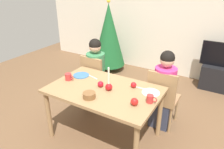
% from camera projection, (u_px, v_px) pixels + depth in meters
% --- Properties ---
extents(ground_plane, '(7.68, 7.68, 0.00)m').
position_uv_depth(ground_plane, '(105.00, 135.00, 2.98)').
color(ground_plane, brown).
extents(back_wall, '(6.40, 0.10, 2.60)m').
position_uv_depth(back_wall, '(169.00, 15.00, 4.47)').
color(back_wall, beige).
rests_on(back_wall, ground).
extents(dining_table, '(1.40, 0.90, 0.75)m').
position_uv_depth(dining_table, '(104.00, 94.00, 2.70)').
color(dining_table, '#99754C').
rests_on(dining_table, ground).
extents(chair_left, '(0.40, 0.40, 0.90)m').
position_uv_depth(chair_left, '(95.00, 78.00, 3.50)').
color(chair_left, '#99754C').
rests_on(chair_left, ground).
extents(chair_right, '(0.40, 0.40, 0.90)m').
position_uv_depth(chair_right, '(162.00, 96.00, 2.97)').
color(chair_right, '#99754C').
rests_on(chair_right, ground).
extents(person_left_child, '(0.30, 0.30, 1.17)m').
position_uv_depth(person_left_child, '(96.00, 74.00, 3.51)').
color(person_left_child, '#33384C').
rests_on(person_left_child, ground).
extents(person_right_child, '(0.30, 0.30, 1.17)m').
position_uv_depth(person_right_child, '(164.00, 91.00, 2.97)').
color(person_right_child, '#33384C').
rests_on(person_right_child, ground).
extents(tv_stand, '(0.64, 0.40, 0.48)m').
position_uv_depth(tv_stand, '(218.00, 78.00, 4.13)').
color(tv_stand, black).
rests_on(tv_stand, ground).
extents(tv, '(0.79, 0.05, 0.46)m').
position_uv_depth(tv, '(224.00, 55.00, 3.94)').
color(tv, black).
rests_on(tv, tv_stand).
extents(christmas_tree, '(0.75, 0.75, 1.62)m').
position_uv_depth(christmas_tree, '(109.00, 35.00, 4.77)').
color(christmas_tree, brown).
rests_on(christmas_tree, ground).
extents(candle_centerpiece, '(0.09, 0.09, 0.31)m').
position_uv_depth(candle_centerpiece, '(109.00, 86.00, 2.61)').
color(candle_centerpiece, red).
rests_on(candle_centerpiece, dining_table).
extents(plate_left, '(0.23, 0.23, 0.01)m').
position_uv_depth(plate_left, '(81.00, 75.00, 3.02)').
color(plate_left, teal).
rests_on(plate_left, dining_table).
extents(plate_right, '(0.22, 0.22, 0.01)m').
position_uv_depth(plate_right, '(151.00, 93.00, 2.57)').
color(plate_right, white).
rests_on(plate_right, dining_table).
extents(mug_left, '(0.13, 0.09, 0.09)m').
position_uv_depth(mug_left, '(69.00, 77.00, 2.88)').
color(mug_left, '#B72D2D').
rests_on(mug_left, dining_table).
extents(mug_right, '(0.12, 0.08, 0.09)m').
position_uv_depth(mug_right, '(150.00, 99.00, 2.36)').
color(mug_right, '#B72D2D').
rests_on(mug_right, dining_table).
extents(fork_left, '(0.18, 0.06, 0.01)m').
position_uv_depth(fork_left, '(93.00, 77.00, 2.97)').
color(fork_left, silver).
rests_on(fork_left, dining_table).
extents(fork_right, '(0.18, 0.02, 0.01)m').
position_uv_depth(fork_right, '(140.00, 88.00, 2.68)').
color(fork_right, silver).
rests_on(fork_right, dining_table).
extents(bowl_walnuts, '(0.15, 0.15, 0.07)m').
position_uv_depth(bowl_walnuts, '(89.00, 95.00, 2.46)').
color(bowl_walnuts, brown).
rests_on(bowl_walnuts, dining_table).
extents(apple_near_candle, '(0.07, 0.07, 0.07)m').
position_uv_depth(apple_near_candle, '(134.00, 85.00, 2.68)').
color(apple_near_candle, red).
rests_on(apple_near_candle, dining_table).
extents(apple_by_left_plate, '(0.09, 0.09, 0.09)m').
position_uv_depth(apple_by_left_plate, '(134.00, 102.00, 2.31)').
color(apple_by_left_plate, red).
rests_on(apple_by_left_plate, dining_table).
extents(apple_by_right_mug, '(0.08, 0.08, 0.08)m').
position_uv_depth(apple_by_right_mug, '(101.00, 84.00, 2.70)').
color(apple_by_right_mug, red).
rests_on(apple_by_right_mug, dining_table).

